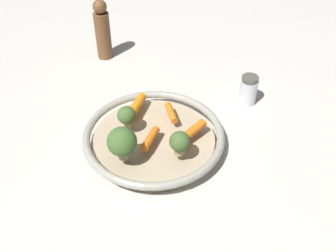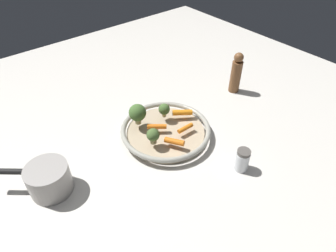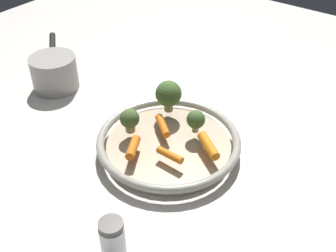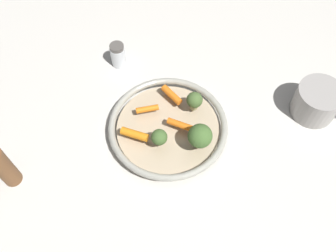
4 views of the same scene
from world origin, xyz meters
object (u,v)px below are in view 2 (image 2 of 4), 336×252
baby_carrot_near_rim (185,128)px  pepper_mill (236,73)px  broccoli_floret_mid (137,113)px  serving_bowl (166,131)px  baby_carrot_back (174,142)px  baby_carrot_right (157,127)px  broccoli_floret_edge (153,135)px  baby_carrot_left (182,112)px  broccoli_floret_small (164,109)px  saucepan (48,179)px  salt_shaker (242,160)px

baby_carrot_near_rim → pepper_mill: bearing=-165.7°
broccoli_floret_mid → baby_carrot_near_rim: bearing=127.8°
serving_bowl → baby_carrot_back: size_ratio=4.79×
baby_carrot_right → broccoli_floret_edge: broccoli_floret_edge is taller
broccoli_floret_mid → baby_carrot_left: bearing=157.1°
broccoli_floret_small → saucepan: size_ratio=0.27×
serving_bowl → broccoli_floret_small: (-0.03, -0.05, 0.05)m
broccoli_floret_mid → saucepan: bearing=7.7°
pepper_mill → broccoli_floret_edge: bearing=8.6°
baby_carrot_near_rim → baby_carrot_back: baby_carrot_back is taller
broccoli_floret_mid → salt_shaker: 0.35m
salt_shaker → baby_carrot_right: bearing=-68.2°
baby_carrot_right → baby_carrot_left: baby_carrot_left is taller
broccoli_floret_mid → broccoli_floret_edge: bearing=80.2°
baby_carrot_back → baby_carrot_right: bearing=-91.7°
serving_bowl → broccoli_floret_edge: broccoli_floret_edge is taller
baby_carrot_near_rim → salt_shaker: size_ratio=0.77×
baby_carrot_near_rim → pepper_mill: size_ratio=0.34×
serving_bowl → baby_carrot_left: bearing=-170.3°
baby_carrot_left → salt_shaker: (0.01, 0.26, -0.01)m
baby_carrot_back → pepper_mill: (-0.41, -0.11, 0.03)m
serving_bowl → salt_shaker: size_ratio=4.05×
baby_carrot_back → broccoli_floret_small: bearing=-116.2°
broccoli_floret_mid → salt_shaker: size_ratio=0.98×
baby_carrot_right → baby_carrot_left: (-0.11, -0.00, 0.00)m
baby_carrot_back → broccoli_floret_edge: bearing=-44.1°
broccoli_floret_mid → saucepan: (0.32, 0.04, -0.04)m
serving_bowl → broccoli_floret_small: broccoli_floret_small is taller
baby_carrot_right → pepper_mill: 0.41m
serving_bowl → baby_carrot_left: size_ratio=4.40×
baby_carrot_right → baby_carrot_back: (0.00, 0.09, 0.00)m
baby_carrot_near_rim → saucepan: 0.42m
baby_carrot_right → baby_carrot_near_rim: (-0.07, 0.06, -0.00)m
saucepan → baby_carrot_back: bearing=163.1°
baby_carrot_back → saucepan: bearing=-16.9°
broccoli_floret_edge → baby_carrot_left: bearing=-163.8°
broccoli_floret_small → pepper_mill: (-0.35, 0.01, 0.01)m
baby_carrot_near_rim → salt_shaker: 0.20m
baby_carrot_near_rim → broccoli_floret_small: size_ratio=1.15×
baby_carrot_left → broccoli_floret_edge: 0.17m
broccoli_floret_small → pepper_mill: 0.35m
serving_bowl → pepper_mill: 0.38m
pepper_mill → saucepan: size_ratio=0.90×
baby_carrot_right → baby_carrot_near_rim: baby_carrot_right is taller
broccoli_floret_mid → pepper_mill: bearing=175.2°
baby_carrot_near_rim → baby_carrot_left: baby_carrot_left is taller
pepper_mill → saucepan: bearing=0.5°
serving_bowl → broccoli_floret_edge: (0.07, 0.03, 0.05)m
baby_carrot_near_rim → saucepan: saucepan is taller
baby_carrot_back → salt_shaker: size_ratio=0.85×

